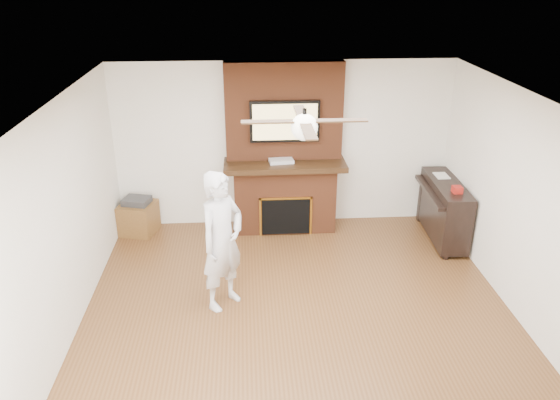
{
  "coord_description": "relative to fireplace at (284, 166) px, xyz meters",
  "views": [
    {
      "loc": [
        -0.57,
        -5.03,
        3.79
      ],
      "look_at": [
        -0.17,
        0.9,
        1.17
      ],
      "focal_mm": 35.0,
      "sensor_mm": 36.0,
      "label": 1
    }
  ],
  "objects": [
    {
      "name": "candle_orange",
      "position": [
        -0.11,
        -0.18,
        -0.93
      ],
      "size": [
        0.07,
        0.07,
        0.14
      ],
      "primitive_type": "cylinder",
      "color": "gold",
      "rests_on": "ground"
    },
    {
      "name": "candle_cream",
      "position": [
        0.1,
        -0.18,
        -0.94
      ],
      "size": [
        0.09,
        0.09,
        0.1
      ],
      "primitive_type": "cylinder",
      "color": "beige",
      "rests_on": "ground"
    },
    {
      "name": "room_shell",
      "position": [
        0.0,
        -2.55,
        0.25
      ],
      "size": [
        5.36,
        5.86,
        2.86
      ],
      "color": "#543318",
      "rests_on": "ground"
    },
    {
      "name": "candle_green",
      "position": [
        -0.09,
        -0.2,
        -0.96
      ],
      "size": [
        0.07,
        0.07,
        0.08
      ],
      "primitive_type": "cylinder",
      "color": "#2E7332",
      "rests_on": "ground"
    },
    {
      "name": "cable_box",
      "position": [
        -0.05,
        -0.1,
        0.11
      ],
      "size": [
        0.37,
        0.24,
        0.05
      ],
      "primitive_type": "cube",
      "rotation": [
        0.0,
        0.0,
        0.12
      ],
      "color": "silver",
      "rests_on": "fireplace"
    },
    {
      "name": "fireplace",
      "position": [
        0.0,
        0.0,
        0.0
      ],
      "size": [
        1.78,
        0.64,
        2.5
      ],
      "color": "brown",
      "rests_on": "ground"
    },
    {
      "name": "tv",
      "position": [
        0.0,
        -0.05,
        0.68
      ],
      "size": [
        1.0,
        0.08,
        0.6
      ],
      "color": "black",
      "rests_on": "fireplace"
    },
    {
      "name": "person",
      "position": [
        -0.86,
        -2.03,
        -0.15
      ],
      "size": [
        0.72,
        0.73,
        1.68
      ],
      "primitive_type": "imported",
      "rotation": [
        0.0,
        0.0,
        0.83
      ],
      "color": "silver",
      "rests_on": "ground"
    },
    {
      "name": "piano",
      "position": [
        2.29,
        -0.55,
        -0.52
      ],
      "size": [
        0.56,
        1.36,
        0.97
      ],
      "rotation": [
        0.0,
        0.0,
        -0.05
      ],
      "color": "black",
      "rests_on": "ground"
    },
    {
      "name": "side_table",
      "position": [
        -2.2,
        -0.07,
        -0.74
      ],
      "size": [
        0.6,
        0.6,
        0.56
      ],
      "rotation": [
        0.0,
        0.0,
        -0.26
      ],
      "color": "brown",
      "rests_on": "ground"
    },
    {
      "name": "ceiling_fan",
      "position": [
        -0.0,
        -2.55,
        1.34
      ],
      "size": [
        1.21,
        1.21,
        0.31
      ],
      "color": "black",
      "rests_on": "room_shell"
    }
  ]
}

